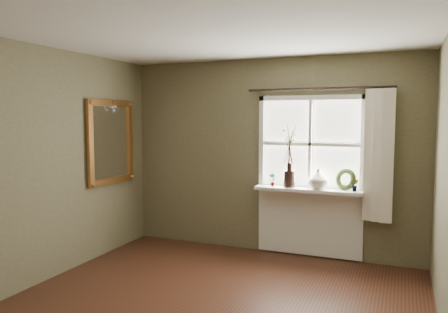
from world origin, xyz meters
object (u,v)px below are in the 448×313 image
Objects in this scene: dark_jug at (289,179)px; wreath at (346,182)px; gilt_mirror at (111,142)px; cream_vase at (318,179)px.

dark_jug is 0.70m from wreath.
gilt_mirror is (-2.27, -0.68, 0.47)m from dark_jug.
dark_jug is at bearing 180.00° from cream_vase.
gilt_mirror is (-2.97, -0.72, 0.47)m from wreath.
gilt_mirror is at bearing -165.61° from cream_vase.
dark_jug is 0.85× the size of cream_vase.
cream_vase is at bearing 0.00° from dark_jug.
wreath reaches higher than dark_jug.
cream_vase is 0.92× the size of wreath.
dark_jug is 0.37m from cream_vase.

